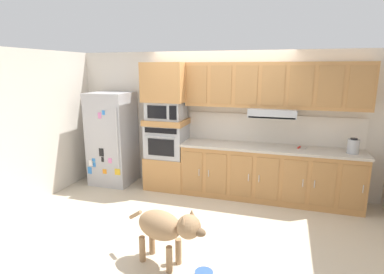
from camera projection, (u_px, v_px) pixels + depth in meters
ground_plane at (204, 210)px, 4.91m from camera, size 9.60×9.60×0.00m
back_kitchen_wall at (220, 121)px, 5.67m from camera, size 6.20×0.12×2.50m
side_panel_left at (52, 123)px, 5.44m from camera, size 0.12×7.10×2.50m
refrigerator at (112, 138)px, 5.93m from camera, size 0.76×0.73×1.76m
oven_base_cabinet at (168, 171)px, 5.80m from camera, size 0.74×0.62×0.60m
built_in_oven at (167, 140)px, 5.67m from camera, size 0.70×0.62×0.60m
appliance_mid_shelf at (167, 122)px, 5.60m from camera, size 0.74×0.62×0.10m
microwave at (166, 110)px, 5.55m from camera, size 0.64×0.54×0.32m
appliance_upper_cabinet at (166, 82)px, 5.44m from camera, size 0.74×0.62×0.68m
lower_cabinet_run at (268, 174)px, 5.24m from camera, size 2.94×0.63×0.88m
countertop_slab at (270, 148)px, 5.14m from camera, size 2.98×0.64×0.04m
backsplash_panel at (271, 129)px, 5.35m from camera, size 2.98×0.02×0.50m
upper_cabinet_with_hood at (273, 87)px, 5.04m from camera, size 2.94×0.48×0.88m
screwdriver at (300, 147)px, 5.04m from camera, size 0.16×0.15×0.03m
electric_kettle at (353, 146)px, 4.71m from camera, size 0.17×0.17×0.24m
dog at (166, 227)px, 3.43m from camera, size 1.03×0.45×0.72m
dog_food_bowl at (204, 274)px, 3.31m from camera, size 0.20×0.20×0.06m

